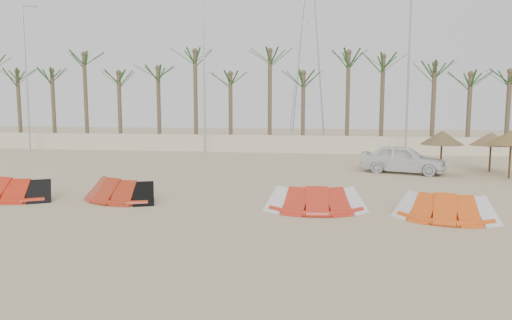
% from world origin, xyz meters
% --- Properties ---
extents(ground, '(120.00, 120.00, 0.00)m').
position_xyz_m(ground, '(0.00, 0.00, 0.00)').
color(ground, tan).
rests_on(ground, ground).
extents(boundary_wall, '(60.00, 0.30, 1.30)m').
position_xyz_m(boundary_wall, '(0.00, 22.00, 0.65)').
color(boundary_wall, beige).
rests_on(boundary_wall, ground).
extents(palm_line, '(52.00, 4.00, 7.70)m').
position_xyz_m(palm_line, '(0.67, 23.50, 6.44)').
color(palm_line, brown).
rests_on(palm_line, ground).
extents(lamp_a, '(1.25, 0.14, 11.00)m').
position_xyz_m(lamp_a, '(-19.96, 20.00, 5.77)').
color(lamp_a, '#A5A8AD').
rests_on(lamp_a, ground).
extents(lamp_b, '(1.25, 0.14, 11.00)m').
position_xyz_m(lamp_b, '(-5.96, 20.00, 5.77)').
color(lamp_b, '#A5A8AD').
rests_on(lamp_b, ground).
extents(lamp_c, '(1.25, 0.14, 11.00)m').
position_xyz_m(lamp_c, '(8.04, 20.00, 5.77)').
color(lamp_c, '#A5A8AD').
rests_on(lamp_c, ground).
extents(pylon, '(3.00, 3.00, 14.00)m').
position_xyz_m(pylon, '(1.00, 28.00, 0.00)').
color(pylon, '#A5A8AD').
rests_on(pylon, ground).
extents(kite_red_left, '(3.81, 2.22, 0.90)m').
position_xyz_m(kite_red_left, '(-8.83, 3.48, 0.42)').
color(kite_red_left, red).
rests_on(kite_red_left, ground).
extents(kite_red_mid, '(3.64, 2.51, 0.90)m').
position_xyz_m(kite_red_mid, '(-4.72, 3.78, 0.42)').
color(kite_red_mid, '#A42B14').
rests_on(kite_red_mid, ground).
extents(kite_red_right, '(3.31, 1.77, 0.90)m').
position_xyz_m(kite_red_right, '(2.50, 3.17, 0.42)').
color(kite_red_right, red).
rests_on(kite_red_right, ground).
extents(kite_orange, '(3.16, 2.08, 0.90)m').
position_xyz_m(kite_orange, '(6.38, 2.56, 0.42)').
color(kite_orange, '#E45214').
rests_on(kite_orange, ground).
extents(parasol_left, '(2.14, 2.14, 2.22)m').
position_xyz_m(parasol_left, '(8.52, 12.25, 1.87)').
color(parasol_left, '#4C331E').
rests_on(parasol_left, ground).
extents(parasol_mid, '(2.11, 2.11, 2.33)m').
position_xyz_m(parasol_mid, '(11.46, 11.39, 1.98)').
color(parasol_mid, '#4C331E').
rests_on(parasol_mid, ground).
extents(parasol_right, '(2.11, 2.11, 2.10)m').
position_xyz_m(parasol_right, '(11.30, 13.63, 1.75)').
color(parasol_right, '#4C331E').
rests_on(parasol_right, ground).
extents(car, '(4.59, 2.94, 1.45)m').
position_xyz_m(car, '(6.68, 12.45, 0.73)').
color(car, white).
rests_on(car, ground).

